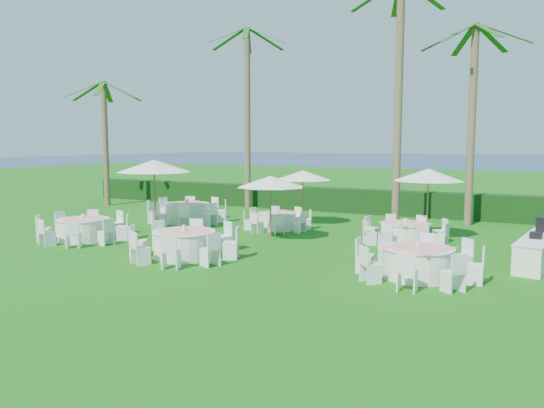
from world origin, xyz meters
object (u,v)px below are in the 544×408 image
(banquet_table_d, at_px, (187,212))
(banquet_table_a, at_px, (83,229))
(banquet_table_b, at_px, (184,243))
(banquet_table_c, at_px, (418,262))
(umbrella_c, at_px, (303,175))
(umbrella_d, at_px, (429,175))
(banquet_table_e, at_px, (277,221))
(umbrella_b, at_px, (271,182))
(buffet_table, at_px, (537,250))
(umbrella_a, at_px, (154,166))
(banquet_table_f, at_px, (405,233))

(banquet_table_d, bearing_deg, banquet_table_a, -97.71)
(banquet_table_b, relative_size, banquet_table_c, 1.01)
(banquet_table_c, xyz_separation_m, umbrella_c, (-6.41, 6.99, 1.72))
(banquet_table_a, bearing_deg, umbrella_d, 28.40)
(banquet_table_e, bearing_deg, umbrella_c, 75.72)
(banquet_table_b, xyz_separation_m, umbrella_b, (1.05, 3.79, 1.71))
(umbrella_d, height_order, buffet_table, umbrella_d)
(banquet_table_b, xyz_separation_m, umbrella_c, (0.55, 7.78, 1.71))
(banquet_table_b, height_order, umbrella_a, umbrella_a)
(banquet_table_e, bearing_deg, banquet_table_d, -178.84)
(umbrella_a, xyz_separation_m, umbrella_c, (4.65, 4.18, -0.46))
(banquet_table_c, bearing_deg, banquet_table_e, 141.85)
(banquet_table_a, xyz_separation_m, banquet_table_c, (12.01, 0.08, 0.01))
(umbrella_b, xyz_separation_m, umbrella_c, (-0.50, 3.99, -0.00))
(banquet_table_b, bearing_deg, umbrella_d, 48.00)
(umbrella_b, bearing_deg, banquet_table_d, 157.12)
(banquet_table_c, bearing_deg, umbrella_a, 165.75)
(banquet_table_c, bearing_deg, banquet_table_d, 154.97)
(banquet_table_e, relative_size, umbrella_b, 1.11)
(banquet_table_e, bearing_deg, buffet_table, -13.22)
(umbrella_d, bearing_deg, banquet_table_f, -110.62)
(banquet_table_d, relative_size, banquet_table_e, 1.25)
(umbrella_a, bearing_deg, umbrella_d, 17.06)
(umbrella_a, bearing_deg, banquet_table_a, -108.14)
(umbrella_b, xyz_separation_m, umbrella_d, (5.00, 2.92, 0.22))
(banquet_table_a, relative_size, banquet_table_b, 0.98)
(banquet_table_a, xyz_separation_m, banquet_table_b, (5.05, -0.72, 0.02))
(banquet_table_b, height_order, umbrella_b, umbrella_b)
(umbrella_b, height_order, buffet_table, umbrella_b)
(banquet_table_f, distance_m, umbrella_b, 5.10)
(umbrella_d, bearing_deg, buffet_table, -37.36)
(banquet_table_d, distance_m, umbrella_c, 5.44)
(banquet_table_b, distance_m, banquet_table_c, 7.01)
(banquet_table_a, distance_m, banquet_table_b, 5.10)
(umbrella_b, bearing_deg, umbrella_c, 97.11)
(banquet_table_d, distance_m, umbrella_a, 3.28)
(banquet_table_a, xyz_separation_m, banquet_table_f, (10.60, 4.69, -0.03))
(umbrella_b, bearing_deg, banquet_table_c, -26.92)
(banquet_table_c, bearing_deg, banquet_table_f, 106.93)
(umbrella_c, bearing_deg, umbrella_b, -82.89)
(banquet_table_d, xyz_separation_m, umbrella_c, (4.88, 1.72, 1.70))
(banquet_table_b, height_order, banquet_table_c, banquet_table_b)
(banquet_table_b, height_order, banquet_table_e, banquet_table_b)
(banquet_table_a, bearing_deg, buffet_table, 12.12)
(banquet_table_e, distance_m, banquet_table_f, 5.47)
(banquet_table_e, relative_size, umbrella_a, 0.93)
(banquet_table_e, distance_m, buffet_table, 9.87)
(banquet_table_a, relative_size, umbrella_a, 1.09)
(banquet_table_b, relative_size, banquet_table_f, 1.10)
(banquet_table_a, relative_size, banquet_table_e, 1.17)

